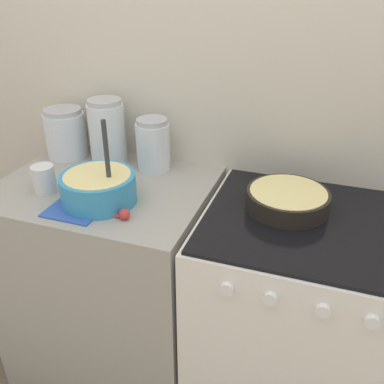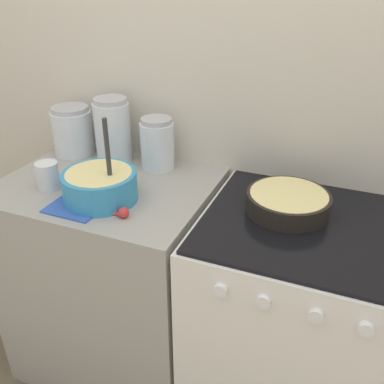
% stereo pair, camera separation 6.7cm
% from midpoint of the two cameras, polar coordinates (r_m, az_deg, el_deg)
% --- Properties ---
extents(wall_back, '(4.57, 0.05, 2.40)m').
position_cam_midpoint_polar(wall_back, '(1.66, 6.98, 12.65)').
color(wall_back, beige).
rests_on(wall_back, ground_plane).
extents(countertop_cabinet, '(0.78, 0.61, 0.91)m').
position_cam_midpoint_polar(countertop_cabinet, '(1.88, -9.10, -11.33)').
color(countertop_cabinet, '#9E998E').
rests_on(countertop_cabinet, ground_plane).
extents(stove, '(0.70, 0.63, 0.91)m').
position_cam_midpoint_polar(stove, '(1.69, 14.65, -17.28)').
color(stove, white).
rests_on(stove, ground_plane).
extents(mixing_bowl, '(0.26, 0.26, 0.30)m').
position_cam_midpoint_polar(mixing_bowl, '(1.49, -10.93, 1.02)').
color(mixing_bowl, '#338CBF').
rests_on(mixing_bowl, countertop_cabinet).
extents(baking_pan, '(0.28, 0.28, 0.07)m').
position_cam_midpoint_polar(baking_pan, '(1.45, 13.98, -1.29)').
color(baking_pan, black).
rests_on(baking_pan, stove).
extents(storage_jar_left, '(0.17, 0.17, 0.20)m').
position_cam_midpoint_polar(storage_jar_left, '(1.89, -14.58, 7.51)').
color(storage_jar_left, silver).
rests_on(storage_jar_left, countertop_cabinet).
extents(storage_jar_middle, '(0.15, 0.15, 0.26)m').
position_cam_midpoint_polar(storage_jar_middle, '(1.78, -9.40, 7.57)').
color(storage_jar_middle, silver).
rests_on(storage_jar_middle, countertop_cabinet).
extents(storage_jar_right, '(0.13, 0.13, 0.21)m').
position_cam_midpoint_polar(storage_jar_right, '(1.69, -3.51, 5.98)').
color(storage_jar_right, silver).
rests_on(storage_jar_right, countertop_cabinet).
extents(tin_can, '(0.08, 0.08, 0.10)m').
position_cam_midpoint_polar(tin_can, '(1.62, -17.54, 2.08)').
color(tin_can, silver).
rests_on(tin_can, countertop_cabinet).
extents(recipe_page, '(0.18, 0.27, 0.01)m').
position_cam_midpoint_polar(recipe_page, '(1.52, -12.76, -0.94)').
color(recipe_page, '#3359B2').
rests_on(recipe_page, countertop_cabinet).
extents(measuring_spoon, '(0.12, 0.04, 0.04)m').
position_cam_midpoint_polar(measuring_spoon, '(1.40, -8.18, -2.74)').
color(measuring_spoon, red).
rests_on(measuring_spoon, countertop_cabinet).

